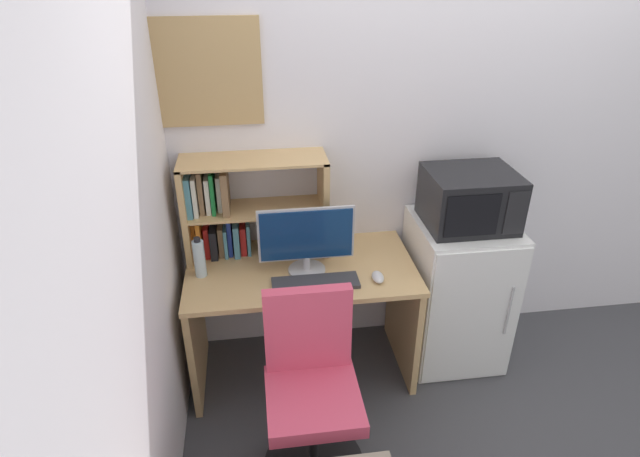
{
  "coord_description": "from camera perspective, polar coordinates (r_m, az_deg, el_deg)",
  "views": [
    {
      "loc": [
        -1.15,
        -2.72,
        2.27
      ],
      "look_at": [
        -0.83,
        -0.37,
        0.98
      ],
      "focal_mm": 29.28,
      "sensor_mm": 36.0,
      "label": 1
    }
  ],
  "objects": [
    {
      "name": "desk",
      "position": [
        2.98,
        -2.01,
        -7.85
      ],
      "size": [
        1.24,
        0.67,
        0.73
      ],
      "color": "tan",
      "rests_on": "ground_plane"
    },
    {
      "name": "wall_corkboard",
      "position": [
        2.78,
        -13.78,
        16.13
      ],
      "size": [
        0.69,
        0.02,
        0.53
      ],
      "primitive_type": "cube",
      "color": "tan"
    },
    {
      "name": "microwave",
      "position": [
        2.96,
        16.03,
        3.16
      ],
      "size": [
        0.47,
        0.41,
        0.3
      ],
      "color": "black",
      "rests_on": "mini_fridge"
    },
    {
      "name": "wall_back",
      "position": [
        3.3,
        20.97,
        9.42
      ],
      "size": [
        6.4,
        0.04,
        2.6
      ],
      "primitive_type": "cube",
      "color": "silver",
      "rests_on": "ground_plane"
    },
    {
      "name": "mini_fridge",
      "position": [
        3.25,
        14.63,
        -6.6
      ],
      "size": [
        0.55,
        0.57,
        0.91
      ],
      "color": "white",
      "rests_on": "ground_plane"
    },
    {
      "name": "desk_chair",
      "position": [
        2.57,
        -0.9,
        -18.03
      ],
      "size": [
        0.49,
        0.49,
        0.94
      ],
      "color": "black",
      "rests_on": "ground_plane"
    },
    {
      "name": "water_bottle",
      "position": [
        2.79,
        -13.05,
        -3.17
      ],
      "size": [
        0.06,
        0.06,
        0.23
      ],
      "color": "silver",
      "rests_on": "desk"
    },
    {
      "name": "hutch_bookshelf",
      "position": [
        2.89,
        -9.38,
        2.28
      ],
      "size": [
        0.78,
        0.27,
        0.56
      ],
      "color": "tan",
      "rests_on": "desk"
    },
    {
      "name": "computer_mouse",
      "position": [
        2.75,
        6.34,
        -5.29
      ],
      "size": [
        0.06,
        0.11,
        0.04
      ],
      "primitive_type": "ellipsoid",
      "color": "silver",
      "rests_on": "desk"
    },
    {
      "name": "monitor",
      "position": [
        2.71,
        -1.5,
        -1.12
      ],
      "size": [
        0.5,
        0.2,
        0.38
      ],
      "color": "#B7B7BC",
      "rests_on": "desk"
    },
    {
      "name": "wall_left",
      "position": [
        1.56,
        -23.98,
        -13.21
      ],
      "size": [
        0.04,
        4.4,
        2.6
      ],
      "primitive_type": "cube",
      "color": "silver",
      "rests_on": "ground_plane"
    },
    {
      "name": "keyboard",
      "position": [
        2.7,
        -0.49,
        -5.96
      ],
      "size": [
        0.45,
        0.14,
        0.02
      ],
      "primitive_type": "cube",
      "color": "#333338",
      "rests_on": "desk"
    }
  ]
}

